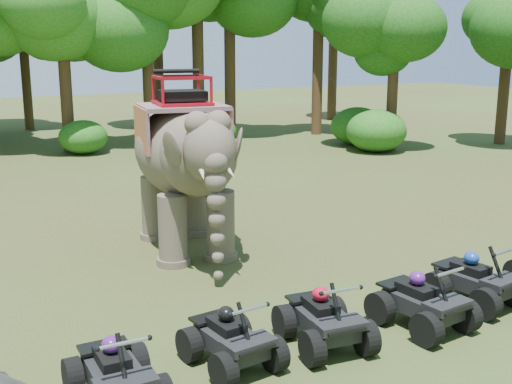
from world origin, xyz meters
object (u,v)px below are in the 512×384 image
(atv_0, at_px, (115,365))
(atv_3, at_px, (423,295))
(elephant, at_px, (184,162))
(atv_1, at_px, (231,331))
(atv_4, at_px, (477,273))
(atv_2, at_px, (324,312))

(atv_0, height_order, atv_3, atv_3)
(elephant, xyz_separation_m, atv_1, (-1.57, -5.86, -1.57))
(elephant, bearing_deg, atv_0, -111.65)
(elephant, distance_m, atv_0, 7.21)
(atv_3, bearing_deg, atv_4, 4.93)
(atv_4, bearing_deg, atv_1, 171.55)
(atv_0, bearing_deg, atv_2, 2.74)
(elephant, height_order, atv_3, elephant)
(atv_1, bearing_deg, atv_4, -7.04)
(elephant, relative_size, atv_4, 3.04)
(atv_4, bearing_deg, atv_3, -177.26)
(atv_1, distance_m, atv_4, 5.23)
(atv_3, bearing_deg, atv_2, 167.37)
(elephant, height_order, atv_1, elephant)
(atv_1, height_order, atv_3, atv_3)
(elephant, distance_m, atv_4, 7.04)
(atv_2, relative_size, atv_3, 0.98)
(atv_3, relative_size, atv_4, 0.99)
(atv_2, bearing_deg, elephant, 96.27)
(elephant, xyz_separation_m, atv_3, (2.01, -6.16, -1.53))
(elephant, relative_size, atv_0, 3.17)
(elephant, height_order, atv_2, elephant)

